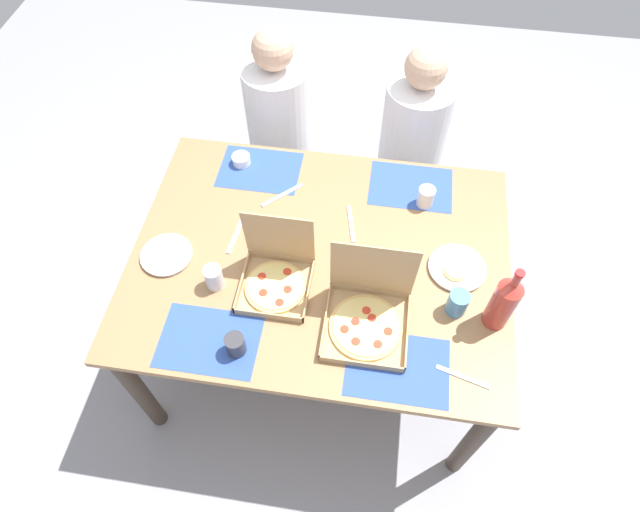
% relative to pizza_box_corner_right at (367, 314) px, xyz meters
% --- Properties ---
extents(ground_plane, '(6.00, 6.00, 0.00)m').
position_rel_pizza_box_corner_right_xyz_m(ground_plane, '(-0.21, 0.26, -0.83)').
color(ground_plane, gray).
extents(dining_table, '(1.50, 1.15, 0.78)m').
position_rel_pizza_box_corner_right_xyz_m(dining_table, '(-0.21, 0.26, -0.15)').
color(dining_table, '#3F3328').
rests_on(dining_table, ground_plane).
extents(placemat_near_left, '(0.36, 0.26, 0.00)m').
position_rel_pizza_box_corner_right_xyz_m(placemat_near_left, '(-0.55, -0.16, -0.05)').
color(placemat_near_left, '#2D4C9E').
rests_on(placemat_near_left, dining_table).
extents(placemat_near_right, '(0.36, 0.26, 0.00)m').
position_rel_pizza_box_corner_right_xyz_m(placemat_near_right, '(0.13, -0.16, -0.05)').
color(placemat_near_right, '#2D4C9E').
rests_on(placemat_near_right, dining_table).
extents(placemat_far_left, '(0.36, 0.26, 0.00)m').
position_rel_pizza_box_corner_right_xyz_m(placemat_far_left, '(-0.55, 0.69, -0.05)').
color(placemat_far_left, '#2D4C9E').
rests_on(placemat_far_left, dining_table).
extents(placemat_far_right, '(0.36, 0.26, 0.00)m').
position_rel_pizza_box_corner_right_xyz_m(placemat_far_right, '(0.13, 0.69, -0.05)').
color(placemat_far_right, '#2D4C9E').
rests_on(placemat_far_right, dining_table).
extents(pizza_box_corner_right, '(0.30, 0.31, 0.34)m').
position_rel_pizza_box_corner_right_xyz_m(pizza_box_corner_right, '(0.00, 0.00, 0.00)').
color(pizza_box_corner_right, tan).
rests_on(pizza_box_corner_right, dining_table).
extents(pizza_box_center, '(0.27, 0.27, 0.30)m').
position_rel_pizza_box_corner_right_xyz_m(pizza_box_center, '(-0.36, 0.11, -0.00)').
color(pizza_box_center, tan).
rests_on(pizza_box_center, dining_table).
extents(plate_middle, '(0.23, 0.23, 0.03)m').
position_rel_pizza_box_corner_right_xyz_m(plate_middle, '(0.33, 0.28, -0.04)').
color(plate_middle, white).
rests_on(plate_middle, dining_table).
extents(plate_far_left, '(0.21, 0.21, 0.02)m').
position_rel_pizza_box_corner_right_xyz_m(plate_far_left, '(-0.82, 0.17, -0.04)').
color(plate_far_left, white).
rests_on(plate_far_left, dining_table).
extents(soda_bottle, '(0.09, 0.09, 0.32)m').
position_rel_pizza_box_corner_right_xyz_m(soda_bottle, '(0.46, 0.08, 0.08)').
color(soda_bottle, '#B2382D').
rests_on(soda_bottle, dining_table).
extents(cup_clear_right, '(0.08, 0.08, 0.10)m').
position_rel_pizza_box_corner_right_xyz_m(cup_clear_right, '(0.32, 0.10, -0.00)').
color(cup_clear_right, teal).
rests_on(cup_clear_right, dining_table).
extents(cup_dark, '(0.07, 0.07, 0.10)m').
position_rel_pizza_box_corner_right_xyz_m(cup_dark, '(-0.59, 0.07, -0.00)').
color(cup_dark, silver).
rests_on(cup_dark, dining_table).
extents(cup_spare, '(0.07, 0.07, 0.09)m').
position_rel_pizza_box_corner_right_xyz_m(cup_spare, '(0.19, 0.60, -0.01)').
color(cup_spare, silver).
rests_on(cup_spare, dining_table).
extents(cup_red, '(0.07, 0.07, 0.09)m').
position_rel_pizza_box_corner_right_xyz_m(cup_red, '(-0.44, -0.18, -0.01)').
color(cup_red, '#333338').
rests_on(cup_red, dining_table).
extents(condiment_bowl, '(0.08, 0.08, 0.04)m').
position_rel_pizza_box_corner_right_xyz_m(condiment_bowl, '(-0.64, 0.71, -0.03)').
color(condiment_bowl, white).
rests_on(condiment_bowl, dining_table).
extents(knife_by_near_left, '(0.16, 0.16, 0.00)m').
position_rel_pizza_box_corner_right_xyz_m(knife_by_near_left, '(-0.42, 0.55, -0.05)').
color(knife_by_near_left, '#B7B7BC').
rests_on(knife_by_near_left, dining_table).
extents(fork_by_near_right, '(0.06, 0.19, 0.00)m').
position_rel_pizza_box_corner_right_xyz_m(fork_by_near_right, '(-0.11, 0.44, -0.05)').
color(fork_by_near_right, '#B7B7BC').
rests_on(fork_by_near_right, dining_table).
extents(fork_by_far_left, '(0.19, 0.06, 0.00)m').
position_rel_pizza_box_corner_right_xyz_m(fork_by_far_left, '(0.35, -0.17, -0.05)').
color(fork_by_far_left, '#B7B7BC').
rests_on(fork_by_far_left, dining_table).
extents(knife_by_far_right, '(0.04, 0.21, 0.00)m').
position_rel_pizza_box_corner_right_xyz_m(knife_by_far_right, '(-0.57, 0.32, -0.05)').
color(knife_by_far_right, '#B7B7BC').
rests_on(knife_by_far_right, dining_table).
extents(diner_left_seat, '(0.32, 0.32, 1.21)m').
position_rel_pizza_box_corner_right_xyz_m(diner_left_seat, '(-0.55, 1.10, -0.28)').
color(diner_left_seat, white).
rests_on(diner_left_seat, ground_plane).
extents(diner_right_seat, '(0.32, 0.32, 1.18)m').
position_rel_pizza_box_corner_right_xyz_m(diner_right_seat, '(0.13, 1.10, -0.29)').
color(diner_right_seat, white).
rests_on(diner_right_seat, ground_plane).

